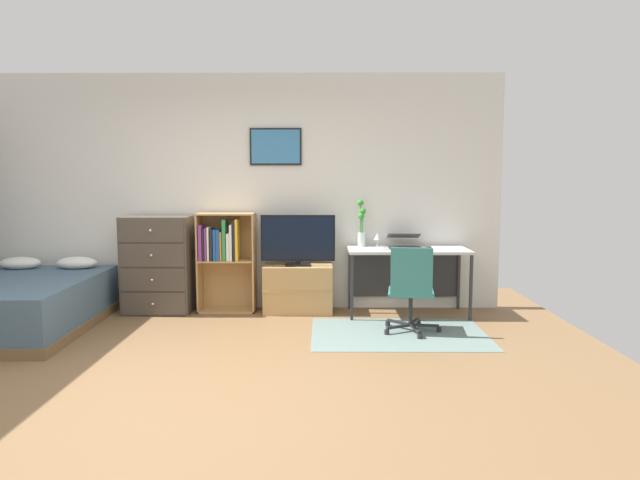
# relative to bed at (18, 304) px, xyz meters

# --- Properties ---
(ground_plane) EXTENTS (7.20, 7.20, 0.00)m
(ground_plane) POSITION_rel_bed_xyz_m (2.04, -1.38, -0.26)
(ground_plane) COLOR brown
(wall_back_with_posters) EXTENTS (6.12, 0.09, 2.70)m
(wall_back_with_posters) POSITION_rel_bed_xyz_m (2.04, 1.05, 1.09)
(wall_back_with_posters) COLOR silver
(wall_back_with_posters) RESTS_ON ground_plane
(area_rug) EXTENTS (1.70, 1.20, 0.01)m
(area_rug) POSITION_rel_bed_xyz_m (3.79, -0.12, -0.26)
(area_rug) COLOR slate
(area_rug) RESTS_ON ground_plane
(bed) EXTENTS (1.48, 2.02, 0.64)m
(bed) POSITION_rel_bed_xyz_m (0.00, 0.00, 0.00)
(bed) COLOR brown
(bed) RESTS_ON ground_plane
(dresser) EXTENTS (0.75, 0.46, 1.09)m
(dresser) POSITION_rel_bed_xyz_m (1.18, 0.77, 0.28)
(dresser) COLOR #4C4238
(dresser) RESTS_ON ground_plane
(bookshelf) EXTENTS (0.64, 0.30, 1.12)m
(bookshelf) POSITION_rel_bed_xyz_m (1.92, 0.83, 0.41)
(bookshelf) COLOR tan
(bookshelf) RESTS_ON ground_plane
(tv_stand) EXTENTS (0.77, 0.41, 0.54)m
(tv_stand) POSITION_rel_bed_xyz_m (2.77, 0.79, 0.01)
(tv_stand) COLOR tan
(tv_stand) RESTS_ON ground_plane
(television) EXTENTS (0.83, 0.16, 0.57)m
(television) POSITION_rel_bed_xyz_m (2.77, 0.77, 0.56)
(television) COLOR black
(television) RESTS_ON tv_stand
(desk) EXTENTS (1.32, 0.61, 0.74)m
(desk) POSITION_rel_bed_xyz_m (3.99, 0.76, 0.35)
(desk) COLOR silver
(desk) RESTS_ON ground_plane
(office_chair) EXTENTS (0.57, 0.58, 0.86)m
(office_chair) POSITION_rel_bed_xyz_m (3.90, -0.11, 0.20)
(office_chair) COLOR #232326
(office_chair) RESTS_ON ground_plane
(laptop) EXTENTS (0.37, 0.40, 0.16)m
(laptop) POSITION_rel_bed_xyz_m (3.96, 0.79, 0.54)
(laptop) COLOR #333338
(laptop) RESTS_ON desk
(computer_mouse) EXTENTS (0.06, 0.10, 0.03)m
(computer_mouse) POSITION_rel_bed_xyz_m (4.21, 0.67, 0.49)
(computer_mouse) COLOR #262628
(computer_mouse) RESTS_ON desk
(bamboo_vase) EXTENTS (0.10, 0.10, 0.53)m
(bamboo_vase) POSITION_rel_bed_xyz_m (3.49, 0.89, 0.71)
(bamboo_vase) COLOR silver
(bamboo_vase) RESTS_ON desk
(wine_glass) EXTENTS (0.07, 0.07, 0.18)m
(wine_glass) POSITION_rel_bed_xyz_m (3.64, 0.63, 0.61)
(wine_glass) COLOR silver
(wine_glass) RESTS_ON desk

